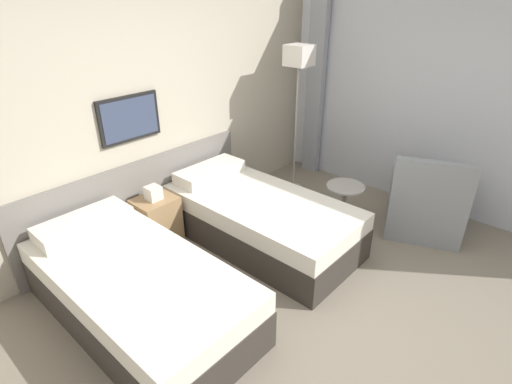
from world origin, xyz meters
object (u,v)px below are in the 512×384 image
at_px(bed_near_door, 137,290).
at_px(floor_lamp, 299,66).
at_px(nightstand, 157,220).
at_px(armchair, 424,205).
at_px(side_table, 344,197).
at_px(bed_near_window, 260,219).

height_order(bed_near_door, floor_lamp, floor_lamp).
relative_size(bed_near_door, nightstand, 3.07).
height_order(nightstand, floor_lamp, floor_lamp).
xyz_separation_m(bed_near_door, nightstand, (0.75, 0.78, 0.00)).
bearing_deg(bed_near_door, floor_lamp, 10.20).
distance_m(nightstand, armchair, 2.91).
xyz_separation_m(floor_lamp, side_table, (-0.35, -0.97, -1.26)).
relative_size(bed_near_window, side_table, 4.18).
xyz_separation_m(bed_near_window, armchair, (1.40, -1.19, 0.03)).
bearing_deg(floor_lamp, nightstand, 171.85).
relative_size(bed_near_door, side_table, 4.18).
distance_m(bed_near_door, nightstand, 1.08).
bearing_deg(bed_near_door, side_table, -11.42).
xyz_separation_m(nightstand, armchair, (2.14, -1.97, 0.03)).
bearing_deg(side_table, bed_near_door, 168.58).
height_order(bed_near_door, armchair, armchair).
relative_size(bed_near_window, floor_lamp, 1.09).
height_order(floor_lamp, side_table, floor_lamp).
distance_m(bed_near_door, side_table, 2.43).
bearing_deg(armchair, bed_near_door, 45.10).
xyz_separation_m(bed_near_window, side_table, (0.89, -0.48, 0.07)).
height_order(bed_near_window, floor_lamp, floor_lamp).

